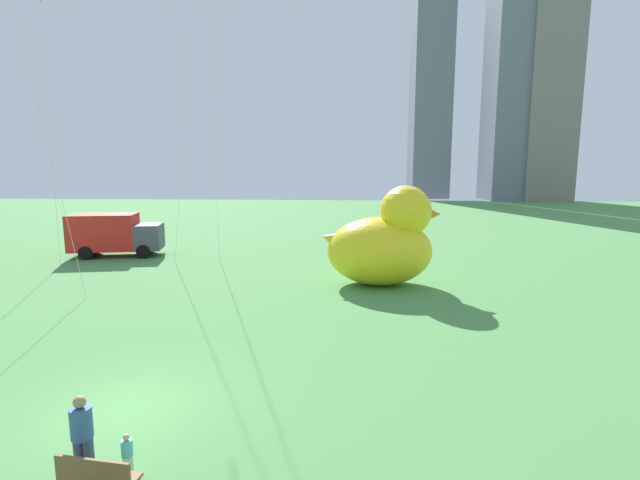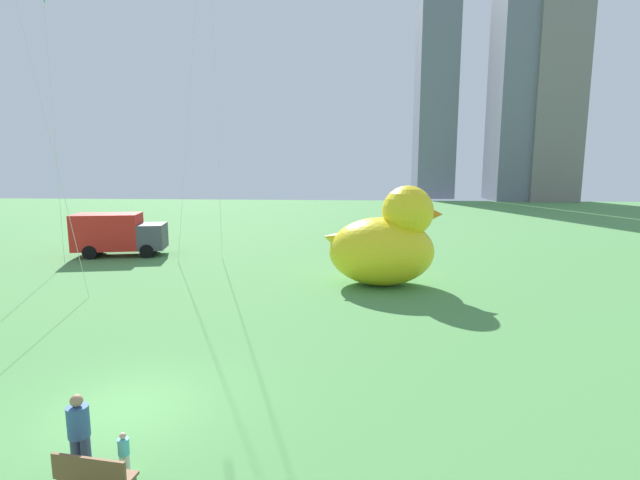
% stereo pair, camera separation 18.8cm
% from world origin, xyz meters
% --- Properties ---
extents(ground_plane, '(140.00, 140.00, 0.00)m').
position_xyz_m(ground_plane, '(0.00, 0.00, 0.00)').
color(ground_plane, '#4E8B48').
extents(park_bench, '(1.53, 0.63, 0.90)m').
position_xyz_m(park_bench, '(1.00, -3.21, 0.47)').
color(park_bench, brown).
rests_on(park_bench, ground).
extents(person_adult, '(0.42, 0.42, 1.71)m').
position_xyz_m(person_adult, '(0.39, -2.59, 0.94)').
color(person_adult, '#38476B').
rests_on(person_adult, ground).
extents(person_child, '(0.22, 0.22, 0.91)m').
position_xyz_m(person_child, '(1.24, -2.52, 0.50)').
color(person_child, silver).
rests_on(person_child, ground).
extents(giant_inflatable_duck, '(6.13, 3.94, 5.08)m').
position_xyz_m(giant_inflatable_duck, '(7.36, 13.08, 2.16)').
color(giant_inflatable_duck, yellow).
rests_on(giant_inflatable_duck, ground).
extents(box_truck, '(6.14, 3.41, 2.85)m').
position_xyz_m(box_truck, '(-10.08, 19.62, 1.44)').
color(box_truck, red).
rests_on(box_truck, ground).
extents(city_skyline, '(25.18, 15.30, 39.31)m').
position_xyz_m(city_skyline, '(30.20, 74.63, 17.46)').
color(city_skyline, slate).
rests_on(city_skyline, ground).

